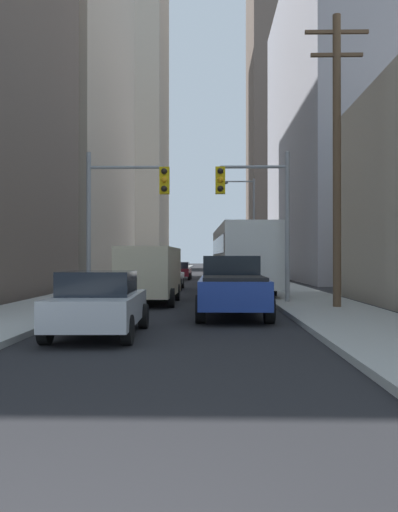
% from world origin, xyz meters
% --- Properties ---
extents(sidewalk_left, '(3.31, 160.00, 0.15)m').
position_xyz_m(sidewalk_left, '(-4.95, 50.00, 0.07)').
color(sidewalk_left, '#9E9E99').
rests_on(sidewalk_left, ground).
extents(sidewalk_right, '(3.31, 160.00, 0.15)m').
position_xyz_m(sidewalk_right, '(4.95, 50.00, 0.07)').
color(sidewalk_right, '#9E9E99').
rests_on(sidewalk_right, ground).
extents(city_bus, '(2.91, 11.58, 3.40)m').
position_xyz_m(city_bus, '(2.52, 24.52, 1.93)').
color(city_bus, silver).
rests_on(city_bus, ground).
extents(pickup_truck_blue, '(2.20, 5.42, 1.90)m').
position_xyz_m(pickup_truck_blue, '(1.57, 13.95, 0.93)').
color(pickup_truck_blue, navy).
rests_on(pickup_truck_blue, ground).
extents(cargo_van_beige, '(2.16, 5.27, 2.26)m').
position_xyz_m(cargo_van_beige, '(-1.52, 18.50, 1.29)').
color(cargo_van_beige, '#C6B793').
rests_on(cargo_van_beige, ground).
extents(sedan_silver, '(1.95, 4.25, 1.52)m').
position_xyz_m(sedan_silver, '(-1.72, 9.61, 0.77)').
color(sedan_silver, '#B7BABF').
rests_on(sedan_silver, ground).
extents(sedan_grey, '(1.95, 4.26, 1.52)m').
position_xyz_m(sedan_grey, '(-1.69, 28.26, 0.77)').
color(sedan_grey, slate).
rests_on(sedan_grey, ground).
extents(sedan_maroon, '(1.95, 4.24, 1.52)m').
position_xyz_m(sedan_maroon, '(-1.73, 43.05, 0.77)').
color(sedan_maroon, maroon).
rests_on(sedan_maroon, ground).
extents(traffic_signal_near_left, '(3.27, 0.44, 6.00)m').
position_xyz_m(traffic_signal_near_left, '(-2.53, 17.96, 4.02)').
color(traffic_signal_near_left, gray).
rests_on(traffic_signal_near_left, ground).
extents(traffic_signal_near_right, '(2.89, 0.44, 6.00)m').
position_xyz_m(traffic_signal_near_right, '(2.70, 17.96, 4.00)').
color(traffic_signal_near_right, gray).
rests_on(traffic_signal_near_right, ground).
extents(utility_pole_right, '(2.20, 0.28, 10.29)m').
position_xyz_m(utility_pole_right, '(5.28, 15.71, 5.42)').
color(utility_pole_right, brown).
rests_on(utility_pole_right, ground).
extents(street_lamp_right, '(2.46, 0.32, 7.50)m').
position_xyz_m(street_lamp_right, '(3.60, 34.90, 4.55)').
color(street_lamp_right, gray).
rests_on(street_lamp_right, ground).
extents(building_left_far_tower, '(21.55, 19.77, 58.25)m').
position_xyz_m(building_left_far_tower, '(-17.85, 90.35, 29.12)').
color(building_left_far_tower, '#B7A893').
rests_on(building_left_far_tower, ground).
extents(building_right_mid_block, '(14.64, 29.43, 27.88)m').
position_xyz_m(building_right_mid_block, '(15.12, 46.04, 13.94)').
color(building_right_mid_block, '#93939E').
rests_on(building_right_mid_block, ground).
extents(building_right_far_highrise, '(14.78, 19.37, 64.89)m').
position_xyz_m(building_right_far_highrise, '(15.42, 92.71, 32.45)').
color(building_right_far_highrise, '#66564C').
rests_on(building_right_far_highrise, ground).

